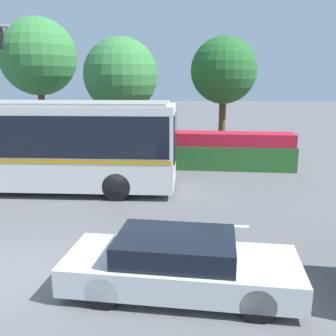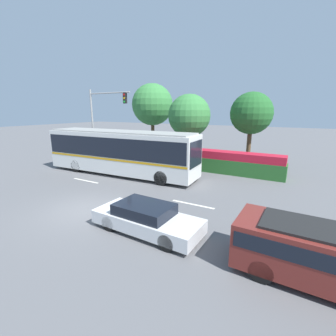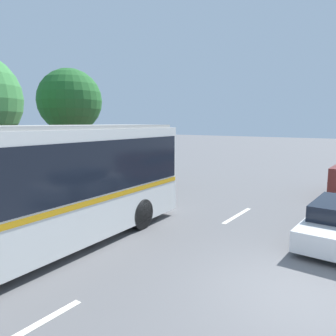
# 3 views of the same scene
# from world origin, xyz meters

# --- Properties ---
(ground_plane) EXTENTS (140.00, 140.00, 0.00)m
(ground_plane) POSITION_xyz_m (0.00, 0.00, 0.00)
(ground_plane) COLOR #5B5B5E
(flowering_hedge) EXTENTS (8.23, 1.31, 1.73)m
(flowering_hedge) POSITION_xyz_m (4.42, 10.59, 0.85)
(flowering_hedge) COLOR #286028
(flowering_hedge) RESTS_ON ground
(street_tree_right) EXTENTS (3.54, 3.54, 6.42)m
(street_tree_right) POSITION_xyz_m (5.21, 13.64, 4.62)
(street_tree_right) COLOR brown
(street_tree_right) RESTS_ON ground
(lane_stripe_near) EXTENTS (2.40, 0.16, 0.01)m
(lane_stripe_near) POSITION_xyz_m (4.49, 3.25, 0.01)
(lane_stripe_near) COLOR silver
(lane_stripe_near) RESTS_ON ground
(lane_stripe_mid) EXTENTS (2.40, 0.16, 0.01)m
(lane_stripe_mid) POSITION_xyz_m (-3.91, 3.49, 0.01)
(lane_stripe_mid) COLOR silver
(lane_stripe_mid) RESTS_ON ground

